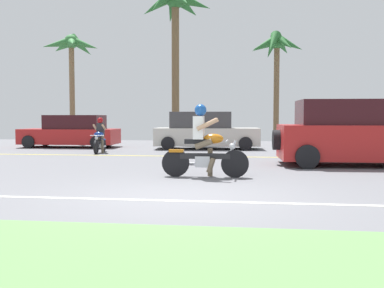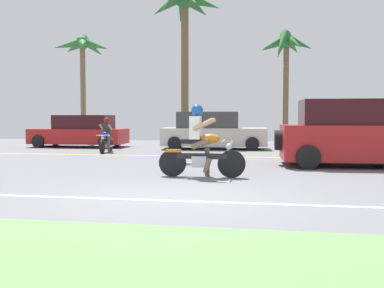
{
  "view_description": "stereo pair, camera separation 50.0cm",
  "coord_description": "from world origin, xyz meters",
  "px_view_note": "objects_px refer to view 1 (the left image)",
  "views": [
    {
      "loc": [
        1.12,
        -7.43,
        1.37
      ],
      "look_at": [
        -0.4,
        4.32,
        0.65
      ],
      "focal_mm": 41.57,
      "sensor_mm": 36.0,
      "label": 1
    },
    {
      "loc": [
        1.61,
        -7.36,
        1.37
      ],
      "look_at": [
        -0.4,
        4.32,
        0.65
      ],
      "focal_mm": 41.57,
      "sensor_mm": 36.0,
      "label": 2
    }
  ],
  "objects_px": {
    "parked_car_0": "(71,132)",
    "palm_tree_0": "(72,51)",
    "suv_nearby": "(357,134)",
    "parked_car_1": "(205,132)",
    "motorcyclist": "(204,146)",
    "palm_tree_2": "(175,12)",
    "motorcyclist_distant": "(100,138)",
    "palm_tree_1": "(276,50)"
  },
  "relations": [
    {
      "from": "palm_tree_2",
      "to": "parked_car_0",
      "type": "bearing_deg",
      "value": -134.57
    },
    {
      "from": "parked_car_1",
      "to": "motorcyclist_distant",
      "type": "distance_m",
      "value": 4.58
    },
    {
      "from": "motorcyclist",
      "to": "suv_nearby",
      "type": "bearing_deg",
      "value": 36.68
    },
    {
      "from": "motorcyclist",
      "to": "palm_tree_2",
      "type": "relative_size",
      "value": 0.24
    },
    {
      "from": "suv_nearby",
      "to": "parked_car_0",
      "type": "bearing_deg",
      "value": 150.7
    },
    {
      "from": "parked_car_0",
      "to": "palm_tree_0",
      "type": "height_order",
      "value": "palm_tree_0"
    },
    {
      "from": "palm_tree_1",
      "to": "motorcyclist",
      "type": "bearing_deg",
      "value": -100.41
    },
    {
      "from": "palm_tree_0",
      "to": "palm_tree_1",
      "type": "xyz_separation_m",
      "value": [
        10.94,
        -1.0,
        -0.35
      ]
    },
    {
      "from": "parked_car_1",
      "to": "palm_tree_2",
      "type": "bearing_deg",
      "value": 114.48
    },
    {
      "from": "suv_nearby",
      "to": "parked_car_0",
      "type": "xyz_separation_m",
      "value": [
        -11.03,
        6.19,
        -0.22
      ]
    },
    {
      "from": "palm_tree_0",
      "to": "palm_tree_1",
      "type": "bearing_deg",
      "value": -5.2
    },
    {
      "from": "palm_tree_0",
      "to": "parked_car_0",
      "type": "bearing_deg",
      "value": -68.49
    },
    {
      "from": "parked_car_1",
      "to": "parked_car_0",
      "type": "bearing_deg",
      "value": 177.46
    },
    {
      "from": "motorcyclist",
      "to": "palm_tree_2",
      "type": "bearing_deg",
      "value": 102.2
    },
    {
      "from": "motorcyclist",
      "to": "suv_nearby",
      "type": "relative_size",
      "value": 0.43
    },
    {
      "from": "suv_nearby",
      "to": "parked_car_1",
      "type": "distance_m",
      "value": 7.69
    },
    {
      "from": "motorcyclist",
      "to": "palm_tree_0",
      "type": "bearing_deg",
      "value": 122.8
    },
    {
      "from": "motorcyclist",
      "to": "palm_tree_1",
      "type": "xyz_separation_m",
      "value": [
        2.28,
        12.43,
        3.94
      ]
    },
    {
      "from": "parked_car_0",
      "to": "motorcyclist_distant",
      "type": "height_order",
      "value": "parked_car_0"
    },
    {
      "from": "motorcyclist",
      "to": "parked_car_0",
      "type": "distance_m",
      "value": 11.55
    },
    {
      "from": "parked_car_1",
      "to": "palm_tree_1",
      "type": "bearing_deg",
      "value": 47.96
    },
    {
      "from": "motorcyclist",
      "to": "parked_car_0",
      "type": "height_order",
      "value": "motorcyclist"
    },
    {
      "from": "suv_nearby",
      "to": "motorcyclist_distant",
      "type": "bearing_deg",
      "value": 158.92
    },
    {
      "from": "motorcyclist",
      "to": "palm_tree_0",
      "type": "height_order",
      "value": "palm_tree_0"
    },
    {
      "from": "parked_car_0",
      "to": "motorcyclist_distant",
      "type": "xyz_separation_m",
      "value": [
        2.32,
        -2.83,
        -0.11
      ]
    },
    {
      "from": "parked_car_0",
      "to": "suv_nearby",
      "type": "bearing_deg",
      "value": -29.3
    },
    {
      "from": "motorcyclist_distant",
      "to": "palm_tree_2",
      "type": "bearing_deg",
      "value": 75.73
    },
    {
      "from": "suv_nearby",
      "to": "parked_car_0",
      "type": "height_order",
      "value": "suv_nearby"
    },
    {
      "from": "motorcyclist",
      "to": "parked_car_0",
      "type": "xyz_separation_m",
      "value": [
        -6.99,
        9.2,
        -0.02
      ]
    },
    {
      "from": "palm_tree_1",
      "to": "motorcyclist_distant",
      "type": "relative_size",
      "value": 3.46
    },
    {
      "from": "parked_car_0",
      "to": "parked_car_1",
      "type": "distance_m",
      "value": 6.12
    },
    {
      "from": "palm_tree_0",
      "to": "motorcyclist_distant",
      "type": "bearing_deg",
      "value": -60.55
    },
    {
      "from": "motorcyclist_distant",
      "to": "motorcyclist",
      "type": "bearing_deg",
      "value": -53.76
    },
    {
      "from": "parked_car_0",
      "to": "palm_tree_1",
      "type": "xyz_separation_m",
      "value": [
        9.27,
        3.23,
        3.96
      ]
    },
    {
      "from": "palm_tree_1",
      "to": "parked_car_1",
      "type": "bearing_deg",
      "value": -132.04
    },
    {
      "from": "palm_tree_2",
      "to": "motorcyclist_distant",
      "type": "distance_m",
      "value": 9.58
    },
    {
      "from": "palm_tree_1",
      "to": "motorcyclist_distant",
      "type": "xyz_separation_m",
      "value": [
        -6.95,
        -6.06,
        -4.07
      ]
    },
    {
      "from": "parked_car_1",
      "to": "palm_tree_1",
      "type": "height_order",
      "value": "palm_tree_1"
    },
    {
      "from": "suv_nearby",
      "to": "palm_tree_2",
      "type": "height_order",
      "value": "palm_tree_2"
    },
    {
      "from": "motorcyclist",
      "to": "parked_car_1",
      "type": "height_order",
      "value": "motorcyclist"
    },
    {
      "from": "palm_tree_0",
      "to": "palm_tree_2",
      "type": "bearing_deg",
      "value": -0.64
    },
    {
      "from": "palm_tree_0",
      "to": "palm_tree_2",
      "type": "distance_m",
      "value": 6.06
    }
  ]
}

